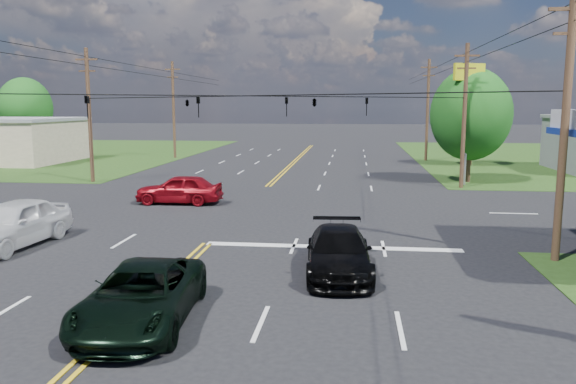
# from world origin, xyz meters

# --- Properties ---
(ground) EXTENTS (280.00, 280.00, 0.00)m
(ground) POSITION_xyz_m (0.00, 12.00, 0.00)
(ground) COLOR black
(ground) RESTS_ON ground
(grass_nw) EXTENTS (46.00, 48.00, 0.03)m
(grass_nw) POSITION_xyz_m (-35.00, 44.00, 0.00)
(grass_nw) COLOR #223D13
(grass_nw) RESTS_ON ground
(stop_bar) EXTENTS (10.00, 0.50, 0.02)m
(stop_bar) POSITION_xyz_m (5.00, 4.00, 0.00)
(stop_bar) COLOR silver
(stop_bar) RESTS_ON ground
(pole_se) EXTENTS (1.60, 0.28, 9.50)m
(pole_se) POSITION_xyz_m (13.00, 3.00, 4.92)
(pole_se) COLOR #432A1C
(pole_se) RESTS_ON ground
(pole_nw) EXTENTS (1.60, 0.28, 9.50)m
(pole_nw) POSITION_xyz_m (-13.00, 21.00, 4.92)
(pole_nw) COLOR #432A1C
(pole_nw) RESTS_ON ground
(pole_ne) EXTENTS (1.60, 0.28, 9.50)m
(pole_ne) POSITION_xyz_m (13.00, 21.00, 4.92)
(pole_ne) COLOR #432A1C
(pole_ne) RESTS_ON ground
(pole_left_far) EXTENTS (1.60, 0.28, 10.00)m
(pole_left_far) POSITION_xyz_m (-13.00, 40.00, 5.17)
(pole_left_far) COLOR #432A1C
(pole_left_far) RESTS_ON ground
(pole_right_far) EXTENTS (1.60, 0.28, 10.00)m
(pole_right_far) POSITION_xyz_m (13.00, 40.00, 5.17)
(pole_right_far) COLOR #432A1C
(pole_right_far) RESTS_ON ground
(span_wire_signals) EXTENTS (26.00, 18.00, 1.13)m
(span_wire_signals) POSITION_xyz_m (0.00, 12.00, 6.00)
(span_wire_signals) COLOR black
(span_wire_signals) RESTS_ON ground
(power_lines) EXTENTS (26.04, 100.00, 0.64)m
(power_lines) POSITION_xyz_m (0.00, 10.00, 8.60)
(power_lines) COLOR black
(power_lines) RESTS_ON ground
(tree_right_a) EXTENTS (5.70, 5.70, 8.18)m
(tree_right_a) POSITION_xyz_m (14.00, 24.00, 4.87)
(tree_right_a) COLOR #432A1C
(tree_right_a) RESTS_ON ground
(tree_right_b) EXTENTS (4.94, 4.94, 7.09)m
(tree_right_b) POSITION_xyz_m (16.50, 36.00, 4.22)
(tree_right_b) COLOR #432A1C
(tree_right_b) RESTS_ON ground
(tree_far_l) EXTENTS (6.08, 6.08, 8.72)m
(tree_far_l) POSITION_xyz_m (-32.00, 44.00, 5.19)
(tree_far_l) COLOR #432A1C
(tree_far_l) RESTS_ON ground
(pickup_dkgreen) EXTENTS (2.86, 5.53, 1.49)m
(pickup_dkgreen) POSITION_xyz_m (0.50, -4.33, 0.75)
(pickup_dkgreen) COLOR black
(pickup_dkgreen) RESTS_ON ground
(suv_black) EXTENTS (2.39, 5.25, 1.49)m
(suv_black) POSITION_xyz_m (5.35, 0.55, 0.74)
(suv_black) COLOR black
(suv_black) RESTS_ON ground
(pickup_white) EXTENTS (2.66, 5.62, 1.86)m
(pickup_white) POSITION_xyz_m (-7.46, 2.72, 0.93)
(pickup_white) COLOR silver
(pickup_white) RESTS_ON ground
(sedan_red) EXTENTS (4.85, 2.00, 1.64)m
(sedan_red) POSITION_xyz_m (-3.99, 13.00, 0.82)
(sedan_red) COLOR maroon
(sedan_red) RESTS_ON ground
(polesign_ne) EXTENTS (2.22, 1.08, 8.34)m
(polesign_ne) POSITION_xyz_m (13.47, 22.51, 6.54)
(polesign_ne) COLOR #A5A5AA
(polesign_ne) RESTS_ON ground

